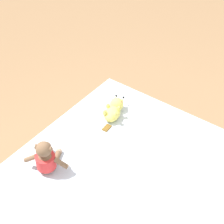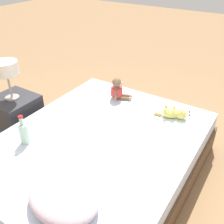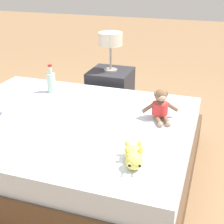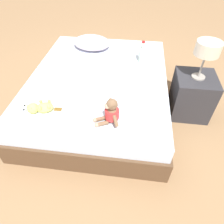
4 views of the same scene
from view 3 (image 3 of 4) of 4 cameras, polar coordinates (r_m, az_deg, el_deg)
ground_plane at (r=2.70m, az=-7.67°, el=-9.40°), size 16.00×16.00×0.00m
bed at (r=2.59m, az=-7.94°, el=-5.50°), size 1.56×1.95×0.43m
plush_monkey at (r=2.45m, az=8.55°, el=0.89°), size 0.25×0.27×0.24m
plush_yellow_creature at (r=1.91m, az=3.85°, el=-7.78°), size 0.32×0.17×0.10m
glass_bottle at (r=3.00m, az=-10.68°, el=5.24°), size 0.08×0.08×0.26m
nightstand at (r=3.47m, az=-0.23°, el=3.41°), size 0.42×0.42×0.50m
bedside_lamp at (r=3.30m, az=-0.25°, el=12.52°), size 0.24×0.24×0.39m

